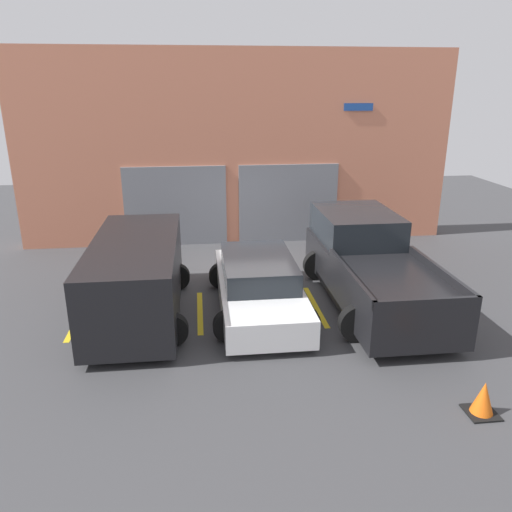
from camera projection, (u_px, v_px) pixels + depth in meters
The scene contains 10 objects.
ground_plane at pixel (249, 275), 13.25m from camera, with size 28.00×28.00×0.00m, color #3D3D3F.
shophouse_building at pixel (237, 150), 15.40m from camera, with size 13.35×0.68×5.86m.
pickup_truck at pixel (369, 264), 11.58m from camera, with size 2.51×5.39×1.83m.
sedan_white at pixel (258, 285), 11.09m from camera, with size 2.14×4.42×1.21m.
sedan_side at pixel (137, 276), 10.66m from camera, with size 2.18×4.55×1.71m.
parking_stripe_far_left at pixel (78, 318), 10.81m from camera, with size 0.12×2.20×0.01m, color gold.
parking_stripe_left at pixel (200, 312), 11.10m from camera, with size 0.12×2.20×0.01m, color gold.
parking_stripe_centre at pixel (316, 306), 11.39m from camera, with size 0.12×2.20×0.01m, color gold.
parking_stripe_right at pixel (426, 301), 11.68m from camera, with size 0.12×2.20×0.01m, color gold.
traffic_cone at pixel (483, 399), 7.59m from camera, with size 0.47×0.47×0.55m.
Camera 1 is at (-1.25, -12.30, 4.78)m, focal length 35.00 mm.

